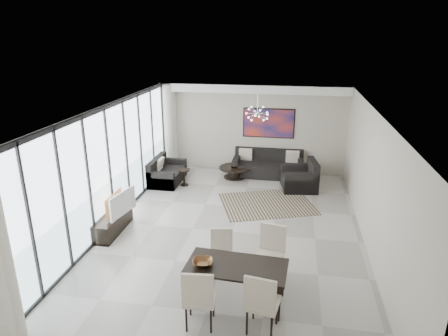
% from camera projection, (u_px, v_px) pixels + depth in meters
% --- Properties ---
extents(room_shell, '(6.00, 9.00, 2.90)m').
position_uv_depth(room_shell, '(253.00, 176.00, 8.87)').
color(room_shell, '#A8A39B').
rests_on(room_shell, ground).
extents(window_wall, '(0.37, 8.95, 2.90)m').
position_uv_depth(window_wall, '(113.00, 166.00, 9.40)').
color(window_wall, silver).
rests_on(window_wall, floor).
extents(soffit, '(5.98, 0.40, 0.26)m').
position_uv_depth(soffit, '(254.00, 89.00, 12.52)').
color(soffit, white).
rests_on(soffit, room_shell).
extents(painting, '(1.68, 0.04, 0.98)m').
position_uv_depth(painting, '(269.00, 123.00, 12.96)').
color(painting, red).
rests_on(painting, room_shell).
extents(chandelier, '(0.66, 0.66, 0.71)m').
position_uv_depth(chandelier, '(257.00, 113.00, 10.93)').
color(chandelier, silver).
rests_on(chandelier, room_shell).
extents(rug, '(2.89, 2.56, 0.01)m').
position_uv_depth(rug, '(267.00, 204.00, 10.94)').
color(rug, black).
rests_on(rug, floor).
extents(coffee_table, '(1.01, 1.01, 0.35)m').
position_uv_depth(coffee_table, '(235.00, 172.00, 12.85)').
color(coffee_table, black).
rests_on(coffee_table, floor).
extents(bowl_coffee, '(0.29, 0.29, 0.08)m').
position_uv_depth(bowl_coffee, '(235.00, 166.00, 12.78)').
color(bowl_coffee, brown).
rests_on(bowl_coffee, coffee_table).
extents(sofa_main, '(2.25, 0.92, 0.82)m').
position_uv_depth(sofa_main, '(268.00, 167.00, 13.03)').
color(sofa_main, black).
rests_on(sofa_main, floor).
extents(loveseat, '(0.85, 1.52, 0.76)m').
position_uv_depth(loveseat, '(166.00, 174.00, 12.47)').
color(loveseat, black).
rests_on(loveseat, floor).
extents(armchair, '(1.14, 1.19, 0.88)m').
position_uv_depth(armchair, '(301.00, 179.00, 11.91)').
color(armchair, black).
rests_on(armchair, floor).
extents(side_table, '(0.37, 0.37, 0.51)m').
position_uv_depth(side_table, '(184.00, 175.00, 12.15)').
color(side_table, black).
rests_on(side_table, floor).
extents(tv_console, '(0.40, 1.41, 0.44)m').
position_uv_depth(tv_console, '(113.00, 223.00, 9.37)').
color(tv_console, black).
rests_on(tv_console, floor).
extents(television, '(0.30, 0.98, 0.56)m').
position_uv_depth(television, '(119.00, 203.00, 9.25)').
color(television, gray).
rests_on(television, tv_console).
extents(dining_table, '(1.77, 0.96, 0.72)m').
position_uv_depth(dining_table, '(236.00, 270.00, 6.83)').
color(dining_table, black).
rests_on(dining_table, floor).
extents(dining_chair_sw, '(0.54, 0.54, 1.08)m').
position_uv_depth(dining_chair_sw, '(199.00, 295.00, 6.18)').
color(dining_chair_sw, beige).
rests_on(dining_chair_sw, floor).
extents(dining_chair_se, '(0.57, 0.57, 1.08)m').
position_uv_depth(dining_chair_se, '(261.00, 300.00, 6.06)').
color(dining_chair_se, beige).
rests_on(dining_chair_se, floor).
extents(dining_chair_nw, '(0.49, 0.49, 0.92)m').
position_uv_depth(dining_chair_nw, '(222.00, 249.00, 7.66)').
color(dining_chair_nw, beige).
rests_on(dining_chair_nw, floor).
extents(dining_chair_ne, '(0.58, 0.58, 1.07)m').
position_uv_depth(dining_chair_ne, '(271.00, 248.00, 7.52)').
color(dining_chair_ne, beige).
rests_on(dining_chair_ne, floor).
extents(bowl_dining, '(0.39, 0.39, 0.08)m').
position_uv_depth(bowl_dining, '(203.00, 262.00, 6.81)').
color(bowl_dining, brown).
rests_on(bowl_dining, dining_table).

